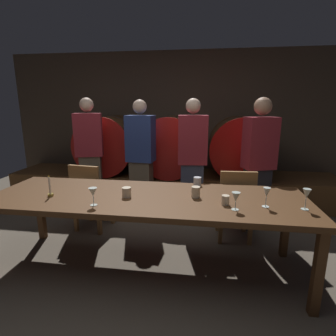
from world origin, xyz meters
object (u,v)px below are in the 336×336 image
at_px(chair_left, 90,194).
at_px(cup_center_right, 197,181).
at_px(guest_center_left, 141,159).
at_px(wine_glass_center_right, 267,193).
at_px(guest_far_left, 90,156).
at_px(cup_center_left, 196,192).
at_px(wine_glass_far_right, 307,195).
at_px(wine_barrel_right, 239,147).
at_px(dining_table, 147,202).
at_px(wine_glass_far_left, 93,193).
at_px(chair_right, 235,202).
at_px(wine_barrel_left, 111,144).
at_px(candle_center, 50,190).
at_px(cup_far_left, 127,192).
at_px(wine_barrel_center, 171,145).
at_px(guest_center_right, 192,161).
at_px(wine_glass_center_left, 236,198).
at_px(cup_far_right, 225,200).
at_px(guest_far_right, 258,163).

bearing_deg(chair_left, cup_center_right, 175.35).
distance_m(guest_center_left, wine_glass_center_right, 2.01).
relative_size(guest_far_left, cup_center_left, 16.70).
relative_size(wine_glass_far_right, cup_center_right, 2.00).
xyz_separation_m(wine_barrel_right, cup_center_right, (-0.62, -1.63, -0.13)).
height_order(dining_table, wine_glass_far_left, wine_glass_far_left).
relative_size(chair_right, cup_center_left, 8.68).
height_order(wine_barrel_left, candle_center, wine_barrel_left).
xyz_separation_m(candle_center, cup_center_right, (1.35, 0.54, -0.01)).
bearing_deg(wine_glass_far_right, cup_far_left, 176.52).
distance_m(guest_far_left, cup_center_left, 2.05).
bearing_deg(wine_glass_far_right, candle_center, 179.70).
distance_m(wine_glass_center_right, cup_center_right, 0.80).
bearing_deg(wine_barrel_left, wine_barrel_center, 0.00).
xyz_separation_m(dining_table, wine_glass_center_right, (1.05, -0.13, 0.18)).
relative_size(guest_center_right, cup_far_left, 18.34).
height_order(guest_far_left, guest_center_right, guest_far_left).
distance_m(wine_glass_center_left, cup_far_left, 0.98).
bearing_deg(cup_center_right, candle_center, -158.11).
distance_m(wine_glass_far_right, cup_center_left, 0.91).
xyz_separation_m(wine_barrel_center, wine_glass_far_left, (-0.37, -2.33, -0.06)).
bearing_deg(chair_left, wine_barrel_left, -73.65).
height_order(dining_table, chair_left, chair_left).
height_order(dining_table, guest_center_right, guest_center_right).
height_order(chair_left, wine_glass_center_right, wine_glass_center_right).
xyz_separation_m(wine_barrel_left, dining_table, (1.08, -2.04, -0.24)).
bearing_deg(cup_far_right, wine_glass_center_left, -56.28).
distance_m(wine_barrel_right, wine_glass_center_left, 2.29).
relative_size(wine_barrel_center, wine_barrel_right, 1.00).
height_order(cup_center_left, cup_center_right, cup_center_left).
distance_m(candle_center, wine_glass_center_left, 1.68).
distance_m(wine_barrel_right, guest_far_left, 2.33).
bearing_deg(wine_barrel_left, guest_far_left, -94.23).
height_order(guest_far_left, guest_far_right, guest_far_left).
relative_size(wine_glass_center_left, cup_far_right, 1.82).
xyz_separation_m(wine_glass_far_right, cup_center_right, (-0.89, 0.55, -0.08)).
xyz_separation_m(wine_barrel_center, wine_glass_far_right, (1.38, -2.18, -0.05)).
height_order(guest_center_right, wine_glass_center_right, guest_center_right).
xyz_separation_m(wine_glass_center_right, cup_center_left, (-0.59, 0.16, -0.07)).
relative_size(wine_barrel_center, guest_center_left, 0.58).
bearing_deg(guest_far_right, wine_barrel_right, -100.86).
bearing_deg(wine_barrel_center, candle_center, -111.61).
distance_m(guest_center_left, wine_glass_center_left, 1.91).
height_order(wine_barrel_left, wine_glass_far_right, wine_barrel_left).
bearing_deg(candle_center, cup_center_right, 21.89).
bearing_deg(guest_far_left, wine_glass_center_left, 124.35).
height_order(wine_barrel_center, cup_far_left, wine_barrel_center).
bearing_deg(guest_center_right, chair_left, 14.37).
bearing_deg(guest_far_right, wine_glass_center_left, 53.62).
bearing_deg(wine_glass_center_left, guest_center_left, 127.16).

